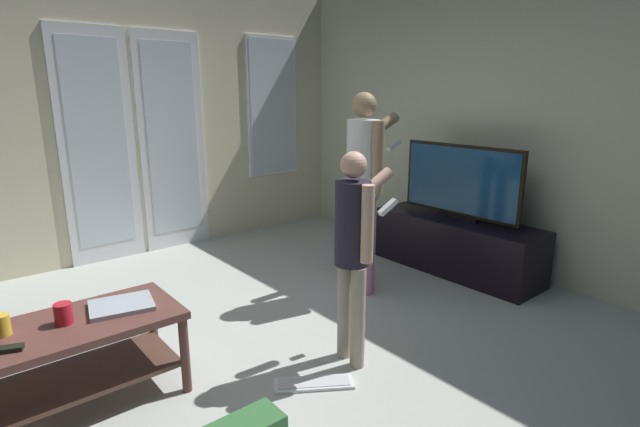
{
  "coord_description": "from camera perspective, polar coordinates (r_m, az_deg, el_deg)",
  "views": [
    {
      "loc": [
        -1.31,
        -2.26,
        1.59
      ],
      "look_at": [
        0.71,
        0.18,
        0.77
      ],
      "focal_mm": 27.15,
      "sensor_mm": 36.0,
      "label": 1
    }
  ],
  "objects": [
    {
      "name": "tv_remote_black",
      "position": [
        2.61,
        -33.44,
        -13.28
      ],
      "size": [
        0.18,
        0.11,
        0.02
      ],
      "primitive_type": "cube",
      "rotation": [
        0.0,
        0.0,
        -0.38
      ],
      "color": "black",
      "rests_on": "coffee_table"
    },
    {
      "name": "ground_plane",
      "position": [
        3.06,
        -8.46,
        -17.28
      ],
      "size": [
        5.31,
        5.01,
        0.02
      ],
      "primitive_type": "cube",
      "color": "#B4B9B1"
    },
    {
      "name": "wall_back_with_doors",
      "position": [
        4.93,
        -23.55,
        10.02
      ],
      "size": [
        5.31,
        0.09,
        2.7
      ],
      "color": "beige",
      "rests_on": "ground_plane"
    },
    {
      "name": "tv_stand",
      "position": [
        4.49,
        15.78,
        -3.61
      ],
      "size": [
        0.49,
        1.5,
        0.48
      ],
      "color": "black",
      "rests_on": "ground_plane"
    },
    {
      "name": "cup_near_edge",
      "position": [
        2.75,
        -33.39,
        -10.94
      ],
      "size": [
        0.07,
        0.07,
        0.1
      ],
      "primitive_type": "cylinder",
      "color": "gold",
      "rests_on": "coffee_table"
    },
    {
      "name": "person_adult",
      "position": [
        3.75,
        5.22,
        4.49
      ],
      "size": [
        0.69,
        0.42,
        1.57
      ],
      "color": "pink",
      "rests_on": "ground_plane"
    },
    {
      "name": "laptop_closed",
      "position": [
        2.8,
        -22.37,
        -9.99
      ],
      "size": [
        0.36,
        0.31,
        0.02
      ],
      "primitive_type": "cube",
      "rotation": [
        0.0,
        0.0,
        -0.21
      ],
      "color": "#A9B1BD",
      "rests_on": "coffee_table"
    },
    {
      "name": "wall_right_plain",
      "position": [
        4.54,
        20.88,
        10.26
      ],
      "size": [
        0.06,
        5.01,
        2.67
      ],
      "color": "beige",
      "rests_on": "ground_plane"
    },
    {
      "name": "cup_by_laptop",
      "position": [
        2.72,
        -27.99,
        -10.39
      ],
      "size": [
        0.08,
        0.08,
        0.11
      ],
      "primitive_type": "cylinder",
      "color": "red",
      "rests_on": "coffee_table"
    },
    {
      "name": "coffee_table",
      "position": [
        2.8,
        -26.18,
        -13.62
      ],
      "size": [
        0.94,
        0.52,
        0.47
      ],
      "color": "brown",
      "rests_on": "ground_plane"
    },
    {
      "name": "flat_screen_tv",
      "position": [
        4.36,
        16.24,
        3.59
      ],
      "size": [
        0.08,
        1.14,
        0.65
      ],
      "color": "black",
      "rests_on": "tv_stand"
    },
    {
      "name": "person_child",
      "position": [
        2.75,
        4.03,
        -3.14
      ],
      "size": [
        0.55,
        0.34,
        1.26
      ],
      "color": "tan",
      "rests_on": "ground_plane"
    },
    {
      "name": "loose_keyboard",
      "position": [
        2.84,
        -0.72,
        -19.4
      ],
      "size": [
        0.44,
        0.35,
        0.02
      ],
      "color": "white",
      "rests_on": "ground_plane"
    }
  ]
}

